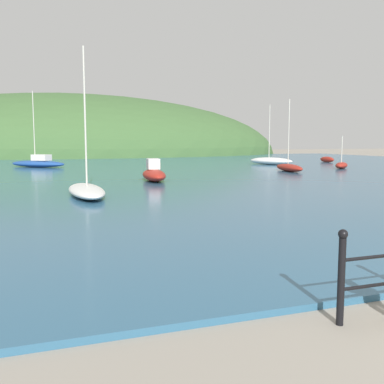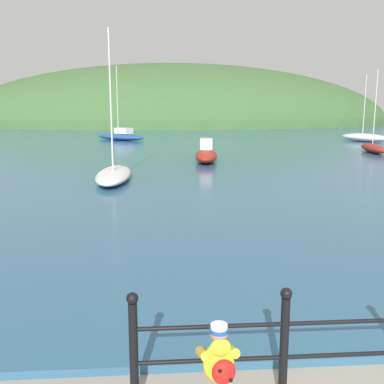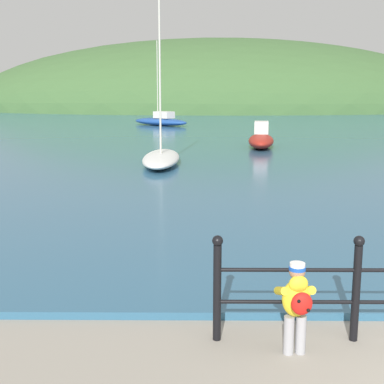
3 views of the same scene
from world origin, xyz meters
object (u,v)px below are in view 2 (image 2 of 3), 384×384
object	(u,v)px
child_in_coat	(219,365)
boat_blue_hull	(373,148)
boat_nearest_quay	(121,136)
boat_mid_harbor	(365,137)
boat_far_right	(206,154)
boat_far_left	(114,174)

from	to	relation	value
child_in_coat	boat_blue_hull	distance (m)	26.86
boat_nearest_quay	boat_mid_harbor	size ratio (longest dim) A/B	1.14
child_in_coat	boat_far_right	size ratio (longest dim) A/B	0.26
boat_far_right	boat_blue_hull	distance (m)	11.73
boat_mid_harbor	boat_far_left	bearing A→B (deg)	-135.74
child_in_coat	boat_far_left	size ratio (longest dim) A/B	0.18
boat_far_left	boat_blue_hull	distance (m)	18.08
boat_blue_hull	boat_nearest_quay	bearing A→B (deg)	145.64
child_in_coat	boat_mid_harbor	xyz separation A→B (m)	(16.32, 32.02, -0.17)
boat_far_right	boat_far_left	distance (m)	7.06
boat_mid_harbor	boat_far_right	distance (m)	19.08
boat_far_right	boat_blue_hull	xyz separation A→B (m)	(11.01, 4.06, -0.10)
child_in_coat	boat_far_left	xyz separation A→B (m)	(-2.32, 13.85, -0.26)
boat_mid_harbor	boat_blue_hull	bearing A→B (deg)	-111.75
boat_nearest_quay	boat_mid_harbor	xyz separation A→B (m)	(20.06, -2.93, -0.01)
boat_mid_harbor	boat_far_right	world-z (taller)	boat_mid_harbor
boat_far_right	boat_far_left	world-z (taller)	boat_far_left
boat_far_left	boat_blue_hull	bearing A→B (deg)	32.42
boat_mid_harbor	boat_far_right	bearing A→B (deg)	-138.93
boat_nearest_quay	boat_blue_hull	xyz separation A→B (m)	(16.68, -11.40, -0.07)
child_in_coat	boat_blue_hull	size ratio (longest dim) A/B	0.20
child_in_coat	boat_nearest_quay	xyz separation A→B (m)	(-3.74, 34.94, -0.15)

